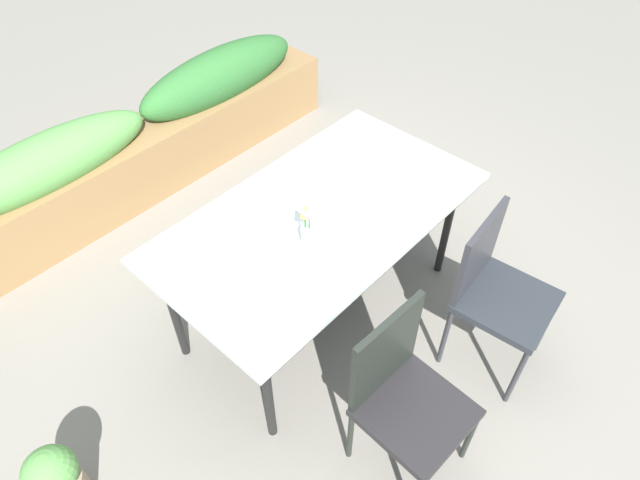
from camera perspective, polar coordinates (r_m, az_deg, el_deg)
name	(u,v)px	position (r m, az deg, el deg)	size (l,w,h in m)	color
ground_plane	(319,313)	(3.39, -0.09, -7.52)	(12.00, 12.00, 0.00)	gray
dining_table	(320,221)	(2.87, 0.00, 1.99)	(1.75, 0.96, 0.79)	silver
chair_near_right	(496,287)	(2.94, 17.67, -4.62)	(0.48, 0.48, 0.94)	#272C31
chair_near_left	(404,392)	(2.53, 8.61, -15.21)	(0.46, 0.46, 0.93)	black
flower_vase	(307,227)	(2.59, -1.36, 1.32)	(0.05, 0.06, 0.24)	silver
planter_box	(149,140)	(4.23, -17.18, 9.86)	(3.16, 0.42, 0.79)	olive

